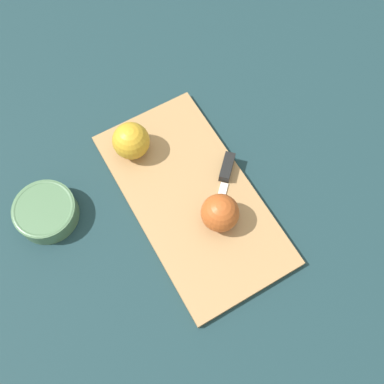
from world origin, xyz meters
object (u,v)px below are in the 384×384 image
bowl (46,211)px  knife (227,173)px  apple_half_left (131,141)px  apple_half_right (220,213)px

bowl → knife: bearing=63.0°
apple_half_left → knife: apple_half_left is taller
knife → bowl: bearing=-61.8°
knife → apple_half_left: bearing=-91.5°
knife → bowl: (-0.16, -0.30, -0.00)m
apple_half_left → bowl: apple_half_left is taller
apple_half_left → knife: 0.19m
apple_half_right → bowl: size_ratio=0.60×
knife → bowl: 0.34m
apple_half_right → knife: (-0.06, 0.07, -0.03)m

